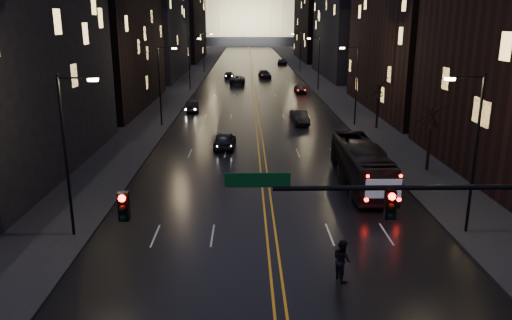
{
  "coord_description": "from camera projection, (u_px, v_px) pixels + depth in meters",
  "views": [
    {
      "loc": [
        -1.36,
        -15.79,
        11.62
      ],
      "look_at": [
        -0.8,
        12.76,
        3.62
      ],
      "focal_mm": 35.0,
      "sensor_mm": 36.0,
      "label": 1
    }
  ],
  "objects": [
    {
      "name": "streetlamp_right_far",
      "position": [
        318.0,
        60.0,
        84.58
      ],
      "size": [
        2.13,
        0.25,
        9.0
      ],
      "color": "black",
      "rests_on": "ground"
    },
    {
      "name": "oncoming_car_d",
      "position": [
        229.0,
        75.0,
        104.04
      ],
      "size": [
        1.96,
        4.67,
        1.35
      ],
      "primitive_type": "imported",
      "rotation": [
        0.0,
        0.0,
        3.13
      ],
      "color": "black",
      "rests_on": "ground"
    },
    {
      "name": "streetlamp_left_far",
      "position": [
        190.0,
        61.0,
        84.18
      ],
      "size": [
        2.13,
        0.25,
        9.0
      ],
      "color": "black",
      "rests_on": "ground"
    },
    {
      "name": "streetlamp_left_near",
      "position": [
        68.0,
        148.0,
        26.42
      ],
      "size": [
        2.13,
        0.25,
        9.0
      ],
      "color": "black",
      "rests_on": "ground"
    },
    {
      "name": "oncoming_car_b",
      "position": [
        192.0,
        106.0,
        65.48
      ],
      "size": [
        2.17,
        4.67,
        1.48
      ],
      "primitive_type": "imported",
      "rotation": [
        0.0,
        0.0,
        3.28
      ],
      "color": "black",
      "rests_on": "ground"
    },
    {
      "name": "oncoming_car_c",
      "position": [
        237.0,
        80.0,
        94.36
      ],
      "size": [
        2.91,
        5.95,
        1.63
      ],
      "primitive_type": "imported",
      "rotation": [
        0.0,
        0.0,
        3.11
      ],
      "color": "black",
      "rests_on": "ground"
    },
    {
      "name": "tree_right_far",
      "position": [
        379.0,
        88.0,
        53.97
      ],
      "size": [
        2.4,
        2.4,
        6.65
      ],
      "color": "black",
      "rests_on": "ground"
    },
    {
      "name": "traffic_signal",
      "position": [
        459.0,
        218.0,
        17.09
      ],
      "size": [
        17.29,
        0.45,
        7.0
      ],
      "color": "black",
      "rests_on": "ground"
    },
    {
      "name": "streetlamp_left_dist",
      "position": [
        204.0,
        50.0,
        113.06
      ],
      "size": [
        2.13,
        0.25,
        9.0
      ],
      "color": "black",
      "rests_on": "ground"
    },
    {
      "name": "road",
      "position": [
        251.0,
        62.0,
        143.51
      ],
      "size": [
        20.0,
        320.0,
        0.02
      ],
      "primitive_type": "cube",
      "color": "black",
      "rests_on": "ground"
    },
    {
      "name": "receding_car_c",
      "position": [
        265.0,
        74.0,
        104.02
      ],
      "size": [
        2.88,
        5.61,
        1.56
      ],
      "primitive_type": "imported",
      "rotation": [
        0.0,
        0.0,
        0.13
      ],
      "color": "black",
      "rests_on": "ground"
    },
    {
      "name": "capitol",
      "position": [
        249.0,
        9.0,
        254.41
      ],
      "size": [
        90.0,
        50.0,
        58.5
      ],
      "color": "black",
      "rests_on": "ground"
    },
    {
      "name": "building_right_dist",
      "position": [
        320.0,
        23.0,
        150.57
      ],
      "size": [
        12.0,
        40.0,
        22.0
      ],
      "primitive_type": "cube",
      "color": "black",
      "rests_on": "ground"
    },
    {
      "name": "receding_car_a",
      "position": [
        300.0,
        117.0,
        57.82
      ],
      "size": [
        2.02,
        4.96,
        1.6
      ],
      "primitive_type": "imported",
      "rotation": [
        0.0,
        0.0,
        0.07
      ],
      "color": "black",
      "rests_on": "ground"
    },
    {
      "name": "building_left_far",
      "position": [
        152.0,
        29.0,
        103.84
      ],
      "size": [
        12.0,
        34.0,
        20.0
      ],
      "primitive_type": "cube",
      "color": "black",
      "rests_on": "ground"
    },
    {
      "name": "building_left_dist",
      "position": [
        181.0,
        19.0,
        149.51
      ],
      "size": [
        12.0,
        40.0,
        24.0
      ],
      "primitive_type": "cube",
      "color": "black",
      "rests_on": "ground"
    },
    {
      "name": "receding_car_b",
      "position": [
        300.0,
        89.0,
        82.56
      ],
      "size": [
        1.97,
        4.32,
        1.44
      ],
      "primitive_type": "imported",
      "rotation": [
        0.0,
        0.0,
        0.07
      ],
      "color": "black",
      "rests_on": "ground"
    },
    {
      "name": "receding_car_d",
      "position": [
        282.0,
        62.0,
        136.31
      ],
      "size": [
        2.83,
        5.57,
        1.51
      ],
      "primitive_type": "imported",
      "rotation": [
        0.0,
        0.0,
        -0.06
      ],
      "color": "black",
      "rests_on": "ground"
    },
    {
      "name": "sidewalk_left",
      "position": [
        202.0,
        62.0,
        143.23
      ],
      "size": [
        8.0,
        320.0,
        0.16
      ],
      "primitive_type": "cube",
      "color": "black",
      "rests_on": "ground"
    },
    {
      "name": "building_left_mid",
      "position": [
        98.0,
        2.0,
        66.18
      ],
      "size": [
        12.0,
        30.0,
        28.0
      ],
      "primitive_type": "cube",
      "color": "black",
      "rests_on": "ground"
    },
    {
      "name": "sidewalk_right",
      "position": [
        299.0,
        62.0,
        143.76
      ],
      "size": [
        8.0,
        320.0,
        0.16
      ],
      "primitive_type": "cube",
      "color": "black",
      "rests_on": "ground"
    },
    {
      "name": "center_line",
      "position": [
        251.0,
        62.0,
        143.51
      ],
      "size": [
        0.62,
        320.0,
        0.01
      ],
      "primitive_type": "cube",
      "color": "orange",
      "rests_on": "road"
    },
    {
      "name": "bus",
      "position": [
        361.0,
        165.0,
        36.03
      ],
      "size": [
        2.69,
        11.19,
        3.11
      ],
      "primitive_type": "imported",
      "rotation": [
        0.0,
        0.0,
        -0.01
      ],
      "color": "black",
      "rests_on": "ground"
    },
    {
      "name": "streetlamp_right_near",
      "position": [
        473.0,
        146.0,
        26.82
      ],
      "size": [
        2.13,
        0.25,
        9.0
      ],
      "color": "black",
      "rests_on": "ground"
    },
    {
      "name": "streetlamp_right_mid",
      "position": [
        355.0,
        81.0,
        55.7
      ],
      "size": [
        2.13,
        0.25,
        9.0
      ],
      "color": "black",
      "rests_on": "ground"
    },
    {
      "name": "building_right_mid",
      "position": [
        353.0,
        14.0,
        103.82
      ],
      "size": [
        12.0,
        34.0,
        26.0
      ],
      "primitive_type": "cube",
      "color": "black",
      "rests_on": "ground"
    },
    {
      "name": "oncoming_car_a",
      "position": [
        225.0,
        140.0,
        46.92
      ],
      "size": [
        2.19,
        4.76,
        1.58
      ],
      "primitive_type": "imported",
      "rotation": [
        0.0,
        0.0,
        3.07
      ],
      "color": "black",
      "rests_on": "ground"
    },
    {
      "name": "tree_right_mid",
      "position": [
        432.0,
        116.0,
        38.57
      ],
      "size": [
        2.4,
        2.4,
        6.65
      ],
      "color": "black",
      "rests_on": "ground"
    },
    {
      "name": "pedestrian_b",
      "position": [
        342.0,
        260.0,
        22.97
      ],
      "size": [
        0.82,
        1.08,
        1.98
      ],
      "primitive_type": "imported",
      "rotation": [
        0.0,
        0.0,
        1.92
      ],
      "color": "black",
      "rests_on": "ground"
    },
    {
      "name": "streetlamp_right_dist",
      "position": [
        300.0,
        50.0,
        113.47
      ],
      "size": [
        2.13,
        0.25,
        9.0
      ],
      "color": "black",
      "rests_on": "ground"
    },
    {
      "name": "streetlamp_left_mid",
      "position": [
        161.0,
        82.0,
        55.3
      ],
      "size": [
        2.13,
        0.25,
        9.0
      ],
      "color": "black",
      "rests_on": "ground"
    }
  ]
}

